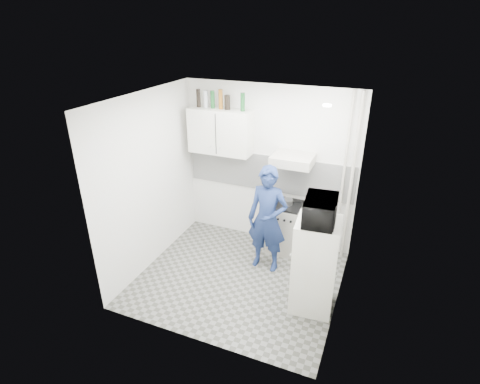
% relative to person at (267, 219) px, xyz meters
% --- Properties ---
extents(floor, '(2.80, 2.80, 0.00)m').
position_rel_person_xyz_m(floor, '(-0.27, -0.45, -0.81)').
color(floor, slate).
rests_on(floor, ground).
extents(ceiling, '(2.80, 2.80, 0.00)m').
position_rel_person_xyz_m(ceiling, '(-0.27, -0.45, 1.79)').
color(ceiling, white).
rests_on(ceiling, wall_back).
extents(wall_back, '(2.80, 0.00, 2.80)m').
position_rel_person_xyz_m(wall_back, '(-0.27, 0.80, 0.49)').
color(wall_back, white).
rests_on(wall_back, floor).
extents(wall_left, '(0.00, 2.60, 2.60)m').
position_rel_person_xyz_m(wall_left, '(-1.67, -0.45, 0.49)').
color(wall_left, white).
rests_on(wall_left, floor).
extents(wall_right, '(0.00, 2.60, 2.60)m').
position_rel_person_xyz_m(wall_right, '(1.13, -0.45, 0.49)').
color(wall_right, white).
rests_on(wall_right, floor).
extents(person, '(0.61, 0.41, 1.62)m').
position_rel_person_xyz_m(person, '(0.00, 0.00, 0.00)').
color(person, navy).
rests_on(person, floor).
extents(stove, '(0.50, 0.50, 0.80)m').
position_rel_person_xyz_m(stove, '(0.13, 0.55, -0.41)').
color(stove, '#B8B4A3').
rests_on(stove, floor).
extents(fridge, '(0.57, 0.57, 1.27)m').
position_rel_person_xyz_m(fridge, '(0.83, -0.60, -0.18)').
color(fridge, silver).
rests_on(fridge, floor).
extents(stove_top, '(0.48, 0.48, 0.03)m').
position_rel_person_xyz_m(stove_top, '(0.13, 0.55, 0.00)').
color(stove_top, black).
rests_on(stove_top, stove).
extents(saucepan, '(0.16, 0.16, 0.09)m').
position_rel_person_xyz_m(saucepan, '(0.15, 0.55, 0.06)').
color(saucepan, silver).
rests_on(saucepan, stove_top).
extents(microwave, '(0.58, 0.42, 0.30)m').
position_rel_person_xyz_m(microwave, '(0.83, -0.60, 0.61)').
color(microwave, black).
rests_on(microwave, fridge).
extents(bottle_a, '(0.06, 0.06, 0.27)m').
position_rel_person_xyz_m(bottle_a, '(-1.38, 0.63, 1.52)').
color(bottle_a, black).
rests_on(bottle_a, upper_cabinet).
extents(bottle_b, '(0.07, 0.07, 0.26)m').
position_rel_person_xyz_m(bottle_b, '(-1.26, 0.63, 1.52)').
color(bottle_b, '#B2B7BC').
rests_on(bottle_b, upper_cabinet).
extents(bottle_c, '(0.06, 0.06, 0.27)m').
position_rel_person_xyz_m(bottle_c, '(-1.14, 0.63, 1.52)').
color(bottle_c, '#144C1E').
rests_on(bottle_c, upper_cabinet).
extents(bottle_d, '(0.07, 0.07, 0.29)m').
position_rel_person_xyz_m(bottle_d, '(-1.00, 0.63, 1.54)').
color(bottle_d, brown).
rests_on(bottle_d, upper_cabinet).
extents(canister_a, '(0.09, 0.09, 0.22)m').
position_rel_person_xyz_m(canister_a, '(-0.89, 0.63, 1.50)').
color(canister_a, black).
rests_on(canister_a, upper_cabinet).
extents(bottle_e, '(0.07, 0.07, 0.27)m').
position_rel_person_xyz_m(bottle_e, '(-0.64, 0.63, 1.52)').
color(bottle_e, '#144C1E').
rests_on(bottle_e, upper_cabinet).
extents(upper_cabinet, '(1.00, 0.35, 0.70)m').
position_rel_person_xyz_m(upper_cabinet, '(-1.02, 0.63, 1.04)').
color(upper_cabinet, silver).
rests_on(upper_cabinet, wall_back).
extents(range_hood, '(0.60, 0.50, 0.14)m').
position_rel_person_xyz_m(range_hood, '(0.18, 0.55, 0.76)').
color(range_hood, '#B8B4A3').
rests_on(range_hood, wall_back).
extents(backsplash, '(2.74, 0.03, 0.60)m').
position_rel_person_xyz_m(backsplash, '(-0.27, 0.79, 0.39)').
color(backsplash, white).
rests_on(backsplash, wall_back).
extents(pipe_a, '(0.05, 0.05, 2.60)m').
position_rel_person_xyz_m(pipe_a, '(1.03, 0.72, 0.49)').
color(pipe_a, '#B8B4A3').
rests_on(pipe_a, floor).
extents(pipe_b, '(0.04, 0.04, 2.60)m').
position_rel_person_xyz_m(pipe_b, '(0.91, 0.72, 0.49)').
color(pipe_b, '#B8B4A3').
rests_on(pipe_b, floor).
extents(ceiling_spot_fixture, '(0.10, 0.10, 0.02)m').
position_rel_person_xyz_m(ceiling_spot_fixture, '(0.73, -0.25, 1.76)').
color(ceiling_spot_fixture, white).
rests_on(ceiling_spot_fixture, ceiling).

